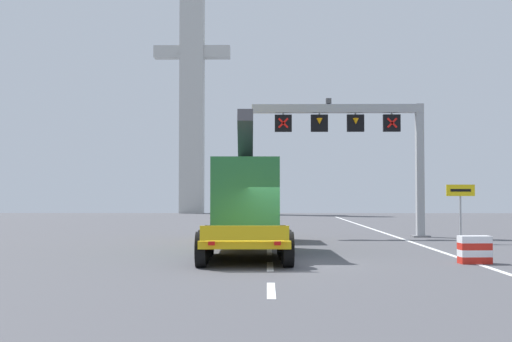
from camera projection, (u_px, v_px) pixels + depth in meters
ground at (286, 263)px, 21.28m from camera, size 112.00×112.00×0.00m
lane_markings at (268, 230)px, 40.47m from camera, size 0.20×53.00×0.01m
edge_line_right at (401, 238)px, 33.17m from camera, size 0.20×63.00×0.01m
overhead_lane_gantry at (363, 132)px, 34.64m from camera, size 9.33×0.90×7.34m
heavy_haul_truck_yellow at (246, 200)px, 27.61m from camera, size 3.34×14.12×5.30m
exit_sign_yellow at (460, 199)px, 30.14m from camera, size 1.31×0.15×2.70m
crash_barrier_striped at (475, 250)px, 21.24m from camera, size 1.03×0.57×0.90m
bridge_pylon_distant at (192, 80)px, 77.41m from camera, size 9.00×2.00×30.77m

